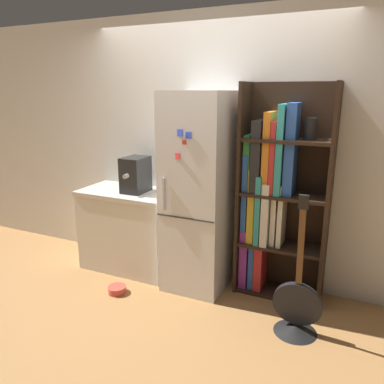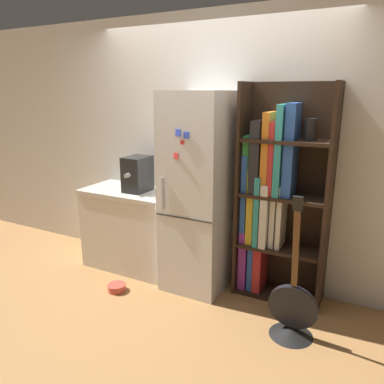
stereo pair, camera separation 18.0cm
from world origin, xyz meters
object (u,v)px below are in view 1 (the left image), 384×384
refrigerator (199,193)px  espresso_machine (136,175)px  bookshelf (274,195)px  guitar (296,313)px  pet_bowl (117,289)px

refrigerator → espresso_machine: 0.73m
bookshelf → espresso_machine: size_ratio=5.39×
espresso_machine → guitar: (1.74, -0.44, -0.87)m
pet_bowl → refrigerator: bearing=38.7°
espresso_machine → guitar: bearing=-14.0°
espresso_machine → pet_bowl: (0.09, -0.53, -1.01)m
espresso_machine → bookshelf: bearing=5.6°
bookshelf → pet_bowl: bookshelf is taller
pet_bowl → espresso_machine: bearing=99.5°
espresso_machine → pet_bowl: bearing=-80.5°
refrigerator → guitar: size_ratio=1.59×
bookshelf → espresso_machine: 1.40m
refrigerator → pet_bowl: (-0.63, -0.50, -0.90)m
bookshelf → espresso_machine: bearing=-174.4°
refrigerator → bookshelf: bearing=13.6°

